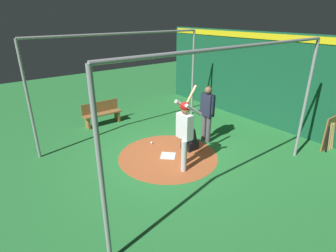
{
  "coord_description": "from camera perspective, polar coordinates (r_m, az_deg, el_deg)",
  "views": [
    {
      "loc": [
        4.22,
        5.45,
        3.83
      ],
      "look_at": [
        0.0,
        0.0,
        0.95
      ],
      "focal_mm": 28.78,
      "sensor_mm": 36.0,
      "label": 1
    }
  ],
  "objects": [
    {
      "name": "ground_plane",
      "position": [
        7.89,
        0.0,
        -6.38
      ],
      "size": [
        25.85,
        25.85,
        0.0
      ],
      "primitive_type": "plane",
      "color": "#287A38"
    },
    {
      "name": "back_wall",
      "position": [
        10.46,
        19.85,
        9.3
      ],
      "size": [
        0.22,
        9.85,
        3.27
      ],
      "color": "#145133",
      "rests_on": "ground"
    },
    {
      "name": "catcher",
      "position": [
        8.13,
        4.47,
        -2.68
      ],
      "size": [
        0.58,
        0.4,
        0.92
      ],
      "color": "black",
      "rests_on": "ground"
    },
    {
      "name": "batter",
      "position": [
        6.87,
        3.6,
        -0.54
      ],
      "size": [
        0.68,
        0.49,
        2.17
      ],
      "color": "#BCBCC0",
      "rests_on": "ground"
    },
    {
      "name": "umpire",
      "position": [
        8.48,
        8.29,
        3.13
      ],
      "size": [
        0.23,
        0.49,
        1.81
      ],
      "color": "#4C4C51",
      "rests_on": "ground"
    },
    {
      "name": "bench",
      "position": [
        10.27,
        -13.86,
        2.67
      ],
      "size": [
        1.42,
        0.36,
        0.85
      ],
      "color": "olive",
      "rests_on": "ground"
    },
    {
      "name": "cage_frame",
      "position": [
        7.06,
        0.0,
        10.22
      ],
      "size": [
        6.0,
        4.55,
        3.31
      ],
      "color": "gray",
      "rests_on": "ground"
    },
    {
      "name": "bat_rack",
      "position": [
        9.48,
        31.25,
        -1.41
      ],
      "size": [
        0.82,
        0.18,
        1.05
      ],
      "color": "olive",
      "rests_on": "ground"
    },
    {
      "name": "home_plate",
      "position": [
        7.88,
        0.0,
        -6.3
      ],
      "size": [
        0.59,
        0.59,
        0.01
      ],
      "primitive_type": "cube",
      "rotation": [
        0.0,
        0.0,
        0.79
      ],
      "color": "white",
      "rests_on": "dirt_circle"
    },
    {
      "name": "dirt_circle",
      "position": [
        7.88,
        0.0,
        -6.36
      ],
      "size": [
        2.88,
        2.88,
        0.01
      ],
      "primitive_type": "cylinder",
      "color": "#AD562D",
      "rests_on": "ground"
    },
    {
      "name": "baseball_0",
      "position": [
        8.58,
        -3.49,
        -3.56
      ],
      "size": [
        0.07,
        0.07,
        0.07
      ],
      "primitive_type": "sphere",
      "color": "white",
      "rests_on": "dirt_circle"
    }
  ]
}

